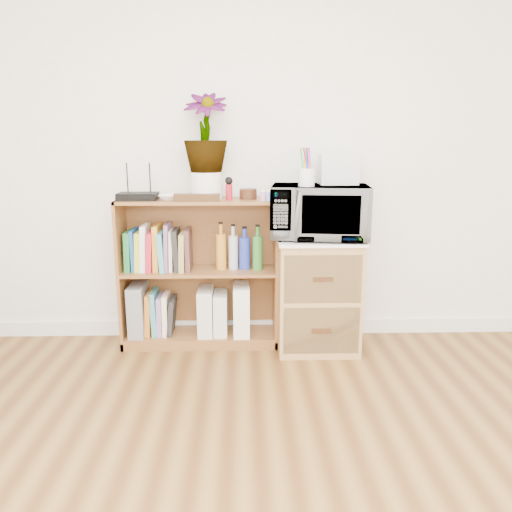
{
  "coord_description": "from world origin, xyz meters",
  "views": [
    {
      "loc": [
        -0.06,
        -1.01,
        1.3
      ],
      "look_at": [
        0.01,
        1.95,
        0.62
      ],
      "focal_mm": 35.0,
      "sensor_mm": 36.0,
      "label": 1
    }
  ],
  "objects": [
    {
      "name": "liquor_bottles",
      "position": [
        -0.09,
        2.1,
        0.64
      ],
      "size": [
        0.3,
        0.07,
        0.29
      ],
      "color": "#C68125",
      "rests_on": "bookshelf"
    },
    {
      "name": "magazine_holder_right",
      "position": [
        -0.08,
        2.09,
        0.23
      ],
      "size": [
        0.1,
        0.26,
        0.33
      ],
      "primitive_type": "cube",
      "color": "white",
      "rests_on": "bookshelf"
    },
    {
      "name": "kokeshi_doll",
      "position": [
        -0.15,
        2.06,
        1.0
      ],
      "size": [
        0.04,
        0.04,
        0.1
      ],
      "primitive_type": "cylinder",
      "color": "#A51423",
      "rests_on": "bookshelf"
    },
    {
      "name": "file_box",
      "position": [
        -0.75,
        2.1,
        0.24
      ],
      "size": [
        0.1,
        0.27,
        0.33
      ],
      "primitive_type": "cube",
      "color": "gray",
      "rests_on": "bookshelf"
    },
    {
      "name": "magazine_holder_mid",
      "position": [
        -0.22,
        2.09,
        0.21
      ],
      "size": [
        0.09,
        0.22,
        0.27
      ],
      "primitive_type": "cube",
      "color": "silver",
      "rests_on": "bookshelf"
    },
    {
      "name": "router",
      "position": [
        -0.72,
        2.08,
        0.97
      ],
      "size": [
        0.24,
        0.16,
        0.04
      ],
      "primitive_type": "cube",
      "color": "black",
      "rests_on": "bookshelf"
    },
    {
      "name": "small_appliance",
      "position": [
        0.52,
        2.09,
        1.13
      ],
      "size": [
        0.23,
        0.19,
        0.18
      ],
      "primitive_type": "cube",
      "color": "silver",
      "rests_on": "microwave"
    },
    {
      "name": "lower_books",
      "position": [
        -0.61,
        2.1,
        0.2
      ],
      "size": [
        0.2,
        0.19,
        0.29
      ],
      "color": "#C67122",
      "rests_on": "bookshelf"
    },
    {
      "name": "wicker_unit",
      "position": [
        0.4,
        2.02,
        0.35
      ],
      "size": [
        0.5,
        0.45,
        0.7
      ],
      "primitive_type": "cube",
      "color": "#9E7542",
      "rests_on": "ground"
    },
    {
      "name": "skirting_board",
      "position": [
        0.0,
        2.24,
        0.05
      ],
      "size": [
        4.0,
        0.02,
        0.1
      ],
      "primitive_type": "cube",
      "color": "white",
      "rests_on": "ground"
    },
    {
      "name": "white_bowl",
      "position": [
        -0.52,
        2.07,
        0.97
      ],
      "size": [
        0.13,
        0.13,
        0.03
      ],
      "primitive_type": "imported",
      "color": "white",
      "rests_on": "bookshelf"
    },
    {
      "name": "microwave",
      "position": [
        0.4,
        2.02,
        0.88
      ],
      "size": [
        0.63,
        0.46,
        0.32
      ],
      "primitive_type": "imported",
      "rotation": [
        0.0,
        0.0,
        -0.12
      ],
      "color": "white",
      "rests_on": "wicker_unit"
    },
    {
      "name": "magazine_holder_left",
      "position": [
        -0.31,
        2.09,
        0.22
      ],
      "size": [
        0.1,
        0.24,
        0.3
      ],
      "primitive_type": "cube",
      "color": "silver",
      "rests_on": "bookshelf"
    },
    {
      "name": "potted_plant",
      "position": [
        -0.3,
        2.12,
        1.36
      ],
      "size": [
        0.27,
        0.27,
        0.48
      ],
      "primitive_type": "imported",
      "color": "#427E32",
      "rests_on": "plant_pot"
    },
    {
      "name": "paint_jars",
      "position": [
        0.09,
        2.01,
        0.98
      ],
      "size": [
        0.11,
        0.04,
        0.06
      ],
      "primitive_type": "cube",
      "color": "#DF7C84",
      "rests_on": "bookshelf"
    },
    {
      "name": "plant_pot",
      "position": [
        -0.3,
        2.12,
        1.03
      ],
      "size": [
        0.2,
        0.2,
        0.17
      ],
      "primitive_type": "cylinder",
      "color": "white",
      "rests_on": "bookshelf"
    },
    {
      "name": "pen_cup",
      "position": [
        0.31,
        1.94,
        1.1
      ],
      "size": [
        0.1,
        0.1,
        0.11
      ],
      "primitive_type": "cylinder",
      "color": "white",
      "rests_on": "microwave"
    },
    {
      "name": "bookshelf",
      "position": [
        -0.35,
        2.1,
        0.47
      ],
      "size": [
        1.0,
        0.3,
        0.95
      ],
      "primitive_type": "cube",
      "color": "brown",
      "rests_on": "ground"
    },
    {
      "name": "wooden_bowl",
      "position": [
        -0.04,
        2.11,
        0.98
      ],
      "size": [
        0.11,
        0.11,
        0.06
      ],
      "primitive_type": "cylinder",
      "color": "#331D0D",
      "rests_on": "bookshelf"
    },
    {
      "name": "trinket_box",
      "position": [
        -0.35,
        2.0,
        0.97
      ],
      "size": [
        0.27,
        0.07,
        0.04
      ],
      "primitive_type": "cube",
      "color": "#341E0E",
      "rests_on": "bookshelf"
    },
    {
      "name": "cookbooks",
      "position": [
        -0.61,
        2.1,
        0.63
      ],
      "size": [
        0.41,
        0.2,
        0.3
      ],
      "color": "#1E7336",
      "rests_on": "bookshelf"
    }
  ]
}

